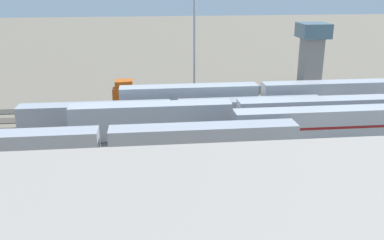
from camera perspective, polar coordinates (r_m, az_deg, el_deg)
The scene contains 14 objects.
ground_plane at distance 64.78m, azimuth 1.82°, elevation -1.29°, with size 400.00×400.00×0.00m, color #756B5B.
track_bed_0 at distance 76.52m, azimuth 0.50°, elevation 1.94°, with size 140.00×2.80×0.12m, color #3D3833.
track_bed_1 at distance 71.79m, azimuth 0.97°, elevation 0.79°, with size 140.00×2.80×0.12m, color #4C443D.
track_bed_2 at distance 67.09m, azimuth 1.52°, elevation -0.52°, with size 140.00×2.80×0.12m, color #4C443D.
track_bed_3 at distance 62.44m, azimuth 2.14°, elevation -2.02°, with size 140.00×2.80×0.12m, color #4C443D.
track_bed_4 at distance 57.85m, azimuth 2.86°, elevation -3.76°, with size 140.00×2.80×0.12m, color #3D3833.
track_bed_5 at distance 53.33m, azimuth 3.72°, elevation -5.81°, with size 140.00×2.80×0.12m, color #3D3833.
train_on_track_3 at distance 65.79m, azimuth 16.08°, elevation 0.69°, with size 71.40×3.00×5.00m.
train_on_track_0 at distance 75.44m, azimuth -7.04°, elevation 3.21°, with size 10.00×3.00×5.00m.
train_on_track_1 at distance 73.05m, azimuth 9.10°, elevation 2.97°, with size 47.20×3.00×5.00m.
train_on_track_5 at distance 54.43m, azimuth -24.57°, elevation -4.11°, with size 71.40×3.00×5.00m.
train_on_track_2 at distance 66.02m, azimuth -2.37°, elevation 0.94°, with size 47.20×3.00×3.80m.
light_mast_0 at distance 75.80m, azimuth 0.35°, elevation 14.12°, with size 2.80×0.70×24.92m.
control_tower at distance 93.64m, azimuth 15.87°, elevation 9.16°, with size 6.00×6.00×13.20m.
Camera 1 is at (8.79, 60.23, 22.18)m, focal length 39.46 mm.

